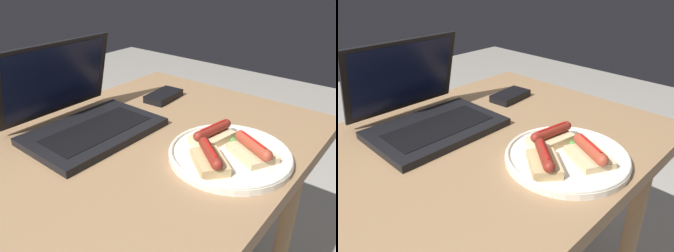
# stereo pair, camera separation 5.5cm
# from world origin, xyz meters

# --- Properties ---
(desk) EXTENTS (1.04, 0.67, 0.73)m
(desk) POSITION_xyz_m (0.00, 0.00, 0.63)
(desk) COLOR #93704C
(desk) RESTS_ON ground_plane
(laptop) EXTENTS (0.31, 0.27, 0.21)m
(laptop) POSITION_xyz_m (0.03, 0.15, 0.77)
(laptop) COLOR black
(laptop) RESTS_ON desk
(plate) EXTENTS (0.26, 0.26, 0.02)m
(plate) POSITION_xyz_m (0.14, -0.19, 0.74)
(plate) COLOR silver
(plate) RESTS_ON desk
(sausage_toast_left) EXTENTS (0.11, 0.12, 0.04)m
(sausage_toast_left) POSITION_xyz_m (0.16, -0.24, 0.76)
(sausage_toast_left) COLOR #D6B784
(sausage_toast_left) RESTS_ON plate
(sausage_toast_middle) EXTENTS (0.10, 0.11, 0.04)m
(sausage_toast_middle) POSITION_xyz_m (0.07, -0.19, 0.76)
(sausage_toast_middle) COLOR tan
(sausage_toast_middle) RESTS_ON plate
(sausage_toast_right) EXTENTS (0.11, 0.07, 0.04)m
(sausage_toast_right) POSITION_xyz_m (0.16, -0.14, 0.76)
(sausage_toast_right) COLOR #D6B784
(sausage_toast_right) RESTS_ON plate
(salad_pile) EXTENTS (0.06, 0.08, 0.01)m
(salad_pile) POSITION_xyz_m (0.20, -0.18, 0.75)
(salad_pile) COLOR #387A33
(salad_pile) RESTS_ON plate
(external_drive) EXTENTS (0.13, 0.08, 0.02)m
(external_drive) POSITION_xyz_m (0.32, 0.13, 0.74)
(external_drive) COLOR black
(external_drive) RESTS_ON desk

